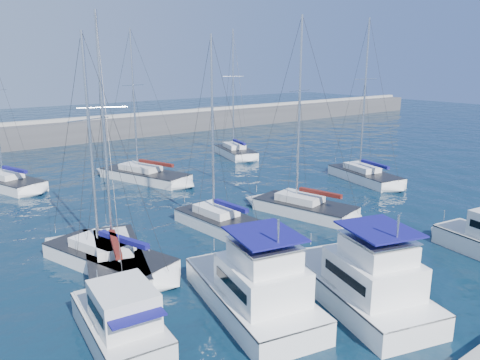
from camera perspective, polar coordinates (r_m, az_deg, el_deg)
ground at (r=28.31m, az=10.17°, el=-10.05°), size 220.00×220.00×0.00m
breakwater at (r=72.54m, az=-21.72°, el=5.01°), size 160.00×6.00×4.45m
motor_yacht_port_outer at (r=21.04m, az=-14.26°, el=-16.54°), size 3.35×6.38×3.20m
motor_yacht_port_inner at (r=22.53m, az=1.86°, el=-13.31°), size 5.43×9.18×4.69m
motor_yacht_stbd_inner at (r=23.87m, az=14.81°, el=-12.15°), size 6.06×9.38×4.69m
sailboat_mid_a at (r=28.50m, az=-15.77°, el=-9.10°), size 5.46×8.96×13.49m
sailboat_mid_b at (r=28.35m, az=-15.08°, el=-9.16°), size 5.49×9.15×14.54m
sailboat_mid_c at (r=33.33m, az=-2.48°, el=-5.04°), size 3.54×7.35×13.64m
sailboat_mid_d at (r=36.65m, az=7.86°, el=-3.34°), size 4.97×8.33×15.12m
sailboat_mid_e at (r=47.92m, az=14.94°, el=0.54°), size 4.73×8.63×15.80m
sailboat_back_a at (r=48.68m, az=-26.40°, el=-0.30°), size 5.41×8.42×14.37m
sailboat_back_b at (r=47.42m, az=-11.55°, el=0.56°), size 6.14×10.13×14.88m
sailboat_back_c at (r=58.35m, az=-0.57°, el=3.46°), size 4.86×7.91×15.58m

